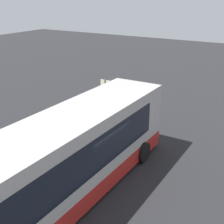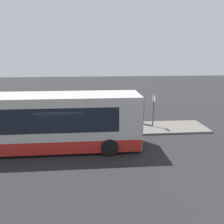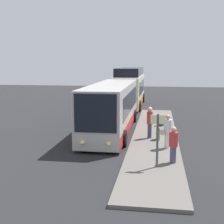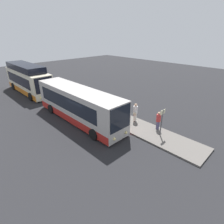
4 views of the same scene
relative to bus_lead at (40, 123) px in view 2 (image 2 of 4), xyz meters
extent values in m
plane|color=#232326|center=(1.22, -0.07, -1.57)|extent=(80.00, 80.00, 0.00)
cube|color=#605B56|center=(1.22, 2.87, -1.51)|extent=(20.00, 2.68, 0.13)
cube|color=#B2ADA8|center=(0.05, 0.00, 0.09)|extent=(11.12, 2.42, 3.01)
cube|color=#B2231E|center=(0.05, 0.00, -1.06)|extent=(11.07, 2.44, 0.70)
cube|color=black|center=(-0.23, 0.00, 0.46)|extent=(9.12, 2.45, 1.33)
cube|color=black|center=(5.63, 0.00, 0.54)|extent=(0.06, 2.13, 1.93)
sphere|color=#F9E58C|center=(5.65, 0.66, -0.96)|extent=(0.24, 0.24, 0.24)
sphere|color=#F9E58C|center=(5.65, -0.66, -0.96)|extent=(0.24, 0.24, 0.24)
cylinder|color=black|center=(3.83, 1.21, -1.11)|extent=(0.93, 0.30, 0.93)
cylinder|color=black|center=(3.83, -1.21, -1.11)|extent=(0.93, 0.30, 0.93)
cylinder|color=silver|center=(4.27, 3.55, -1.03)|extent=(0.39, 0.39, 0.81)
cylinder|color=silver|center=(4.27, 3.55, -0.27)|extent=(0.56, 0.56, 0.71)
sphere|color=tan|center=(4.27, 3.55, 0.21)|extent=(0.27, 0.27, 0.27)
cube|color=beige|center=(4.42, 3.28, -0.58)|extent=(0.31, 0.26, 0.24)
cylinder|color=#4C476B|center=(6.66, 3.75, -1.07)|extent=(0.39, 0.39, 0.75)
cylinder|color=#BF3333|center=(6.66, 3.75, -0.37)|extent=(0.55, 0.55, 0.65)
sphere|color=tan|center=(6.66, 3.75, 0.08)|extent=(0.24, 0.24, 0.24)
cylinder|color=#4C476B|center=(2.19, 2.56, -1.02)|extent=(0.34, 0.34, 0.85)
cylinder|color=#BF3333|center=(2.19, 2.56, -0.23)|extent=(0.48, 0.48, 0.74)
sphere|color=beige|center=(2.19, 2.56, 0.28)|extent=(0.28, 0.28, 0.28)
cube|color=#598C59|center=(2.53, 3.06, -1.08)|extent=(0.39, 0.21, 0.72)
cylinder|color=black|center=(2.53, 3.06, -0.60)|extent=(0.02, 0.02, 0.24)
cylinder|color=#4C4C51|center=(7.35, 3.04, -0.28)|extent=(0.10, 0.10, 2.32)
cube|color=beige|center=(7.35, 3.04, 0.64)|extent=(0.04, 0.62, 0.38)
cylinder|color=#2D4C33|center=(-1.52, 3.26, -1.12)|extent=(0.44, 0.44, 0.65)
camera|label=1|loc=(-7.54, -6.51, 5.68)|focal=50.00mm
camera|label=2|loc=(3.03, -12.01, 3.82)|focal=35.00mm
camera|label=3|loc=(20.36, 3.06, 3.03)|focal=50.00mm
camera|label=4|loc=(13.47, -8.59, 6.36)|focal=28.00mm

